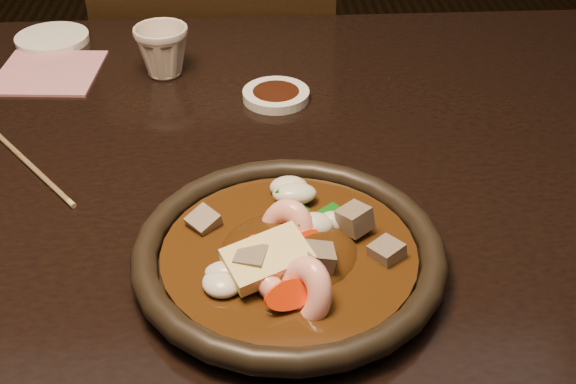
{
  "coord_description": "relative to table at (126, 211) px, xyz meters",
  "views": [
    {
      "loc": [
        0.17,
        -0.75,
        1.24
      ],
      "look_at": [
        0.2,
        -0.15,
        0.8
      ],
      "focal_mm": 45.0,
      "sensor_mm": 36.0,
      "label": 1
    }
  ],
  "objects": [
    {
      "name": "table",
      "position": [
        0.0,
        0.0,
        0.0
      ],
      "size": [
        1.6,
        0.9,
        0.75
      ],
      "color": "black",
      "rests_on": "floor"
    },
    {
      "name": "chair",
      "position": [
        0.11,
        0.61,
        -0.14
      ],
      "size": [
        0.48,
        0.48,
        0.97
      ],
      "rotation": [
        0.0,
        0.0,
        3.09
      ],
      "color": "black",
      "rests_on": "floor"
    },
    {
      "name": "plate",
      "position": [
        0.2,
        -0.21,
        0.09
      ],
      "size": [
        0.31,
        0.31,
        0.03
      ],
      "color": "black",
      "rests_on": "table"
    },
    {
      "name": "stirfry",
      "position": [
        0.2,
        -0.21,
        0.1
      ],
      "size": [
        0.22,
        0.22,
        0.07
      ],
      "color": "#311A09",
      "rests_on": "plate"
    },
    {
      "name": "soy_dish",
      "position": [
        0.2,
        0.15,
        0.08
      ],
      "size": [
        0.09,
        0.09,
        0.01
      ],
      "primitive_type": "cylinder",
      "color": "white",
      "rests_on": "table"
    },
    {
      "name": "saucer_right",
      "position": [
        -0.15,
        0.36,
        0.08
      ],
      "size": [
        0.12,
        0.12,
        0.01
      ],
      "primitive_type": "cylinder",
      "color": "white",
      "rests_on": "table"
    },
    {
      "name": "tea_cup",
      "position": [
        0.04,
        0.24,
        0.12
      ],
      "size": [
        0.09,
        0.08,
        0.08
      ],
      "primitive_type": "imported",
      "rotation": [
        0.0,
        0.0,
        -0.09
      ],
      "color": "beige",
      "rests_on": "table"
    },
    {
      "name": "chopsticks",
      "position": [
        -0.11,
        -0.01,
        0.08
      ],
      "size": [
        0.14,
        0.18,
        0.01
      ],
      "rotation": [
        0.0,
        0.0,
        0.67
      ],
      "color": "tan",
      "rests_on": "table"
    },
    {
      "name": "napkin",
      "position": [
        -0.14,
        0.25,
        0.08
      ],
      "size": [
        0.16,
        0.16,
        0.0
      ],
      "primitive_type": "cube",
      "rotation": [
        0.0,
        0.0,
        -0.08
      ],
      "color": "#B6707C",
      "rests_on": "table"
    }
  ]
}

